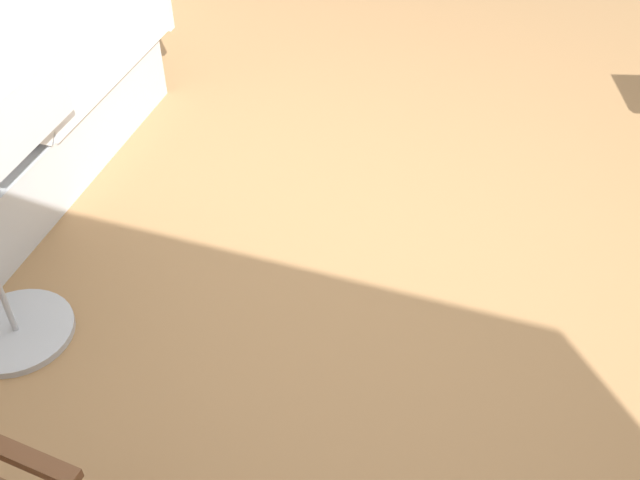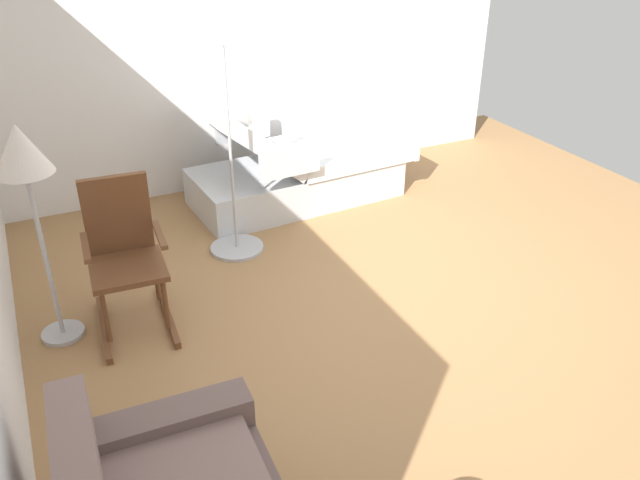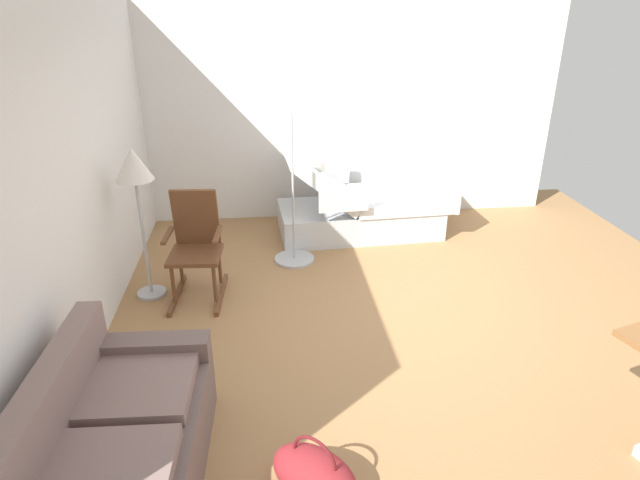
% 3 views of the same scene
% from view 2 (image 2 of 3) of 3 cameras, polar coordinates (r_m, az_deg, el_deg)
% --- Properties ---
extents(ground_plane, '(6.65, 6.65, 0.00)m').
position_cam_2_polar(ground_plane, '(4.76, 7.55, -5.71)').
color(ground_plane, '#9E7247').
extents(side_wall, '(0.10, 5.30, 2.70)m').
position_cam_2_polar(side_wall, '(6.49, -5.13, 16.85)').
color(side_wall, white).
rests_on(side_wall, ground).
extents(hospital_bed, '(1.09, 2.11, 1.19)m').
position_cam_2_polar(hospital_bed, '(6.19, -2.06, 6.33)').
color(hospital_bed, silver).
rests_on(hospital_bed, ground).
extents(rocking_chair, '(0.79, 0.53, 1.05)m').
position_cam_2_polar(rocking_chair, '(4.50, -16.73, -1.39)').
color(rocking_chair, brown).
rests_on(rocking_chair, ground).
extents(floor_lamp, '(0.34, 0.34, 1.48)m').
position_cam_2_polar(floor_lamp, '(4.20, -24.55, 5.98)').
color(floor_lamp, '#B2B5BA').
rests_on(floor_lamp, ground).
extents(iv_pole, '(0.44, 0.44, 1.69)m').
position_cam_2_polar(iv_pole, '(5.35, -7.47, 1.55)').
color(iv_pole, '#B2B5BA').
rests_on(iv_pole, ground).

